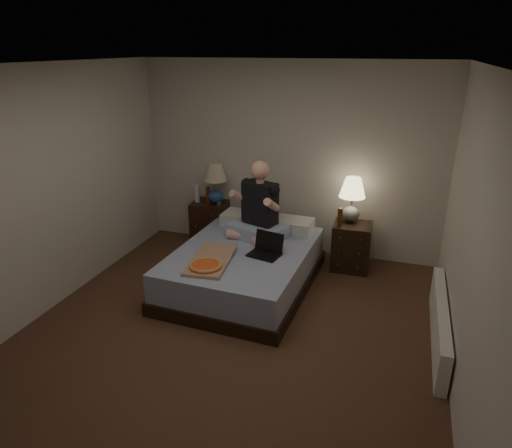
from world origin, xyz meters
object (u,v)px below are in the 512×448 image
(nightstand_left, at_px, (210,223))
(beer_bottle_left, at_px, (208,195))
(bed, at_px, (244,268))
(beer_bottle_right, at_px, (340,217))
(laptop, at_px, (264,246))
(radiator, at_px, (439,323))
(lamp_right, at_px, (352,200))
(soda_can, at_px, (219,200))
(water_bottle, at_px, (197,193))
(pizza_box, at_px, (206,266))
(lamp_left, at_px, (216,183))
(person, at_px, (257,200))
(nightstand_right, at_px, (351,246))

(nightstand_left, bearing_deg, beer_bottle_left, -90.02)
(bed, height_order, beer_bottle_right, beer_bottle_right)
(beer_bottle_left, relative_size, laptop, 0.68)
(bed, bearing_deg, radiator, -9.00)
(lamp_right, distance_m, soda_can, 1.80)
(water_bottle, distance_m, pizza_box, 1.81)
(bed, height_order, beer_bottle_left, beer_bottle_left)
(lamp_right, xyz_separation_m, beer_bottle_left, (-1.94, 0.02, -0.14))
(nightstand_left, distance_m, soda_can, 0.39)
(water_bottle, height_order, beer_bottle_left, water_bottle)
(beer_bottle_right, bearing_deg, lamp_left, 170.77)
(lamp_right, relative_size, pizza_box, 0.74)
(lamp_left, distance_m, beer_bottle_right, 1.77)
(bed, xyz_separation_m, lamp_left, (-0.77, 1.04, 0.66))
(water_bottle, height_order, person, person)
(nightstand_left, bearing_deg, pizza_box, -72.30)
(nightstand_left, height_order, lamp_right, lamp_right)
(soda_can, xyz_separation_m, radiator, (2.84, -1.44, -0.47))
(bed, height_order, water_bottle, water_bottle)
(lamp_left, bearing_deg, soda_can, -31.05)
(nightstand_right, bearing_deg, soda_can, 173.91)
(lamp_left, relative_size, water_bottle, 2.24)
(beer_bottle_left, bearing_deg, radiator, -25.36)
(bed, xyz_separation_m, laptop, (0.28, -0.09, 0.36))
(bed, relative_size, laptop, 5.59)
(lamp_left, distance_m, person, 1.03)
(nightstand_left, bearing_deg, person, -39.70)
(soda_can, distance_m, radiator, 3.22)
(soda_can, relative_size, radiator, 0.06)
(person, bearing_deg, nightstand_left, 163.99)
(soda_can, relative_size, beer_bottle_right, 0.43)
(nightstand_right, bearing_deg, person, -158.38)
(nightstand_right, distance_m, beer_bottle_right, 0.45)
(nightstand_left, bearing_deg, water_bottle, -168.00)
(pizza_box, relative_size, radiator, 0.47)
(lamp_right, xyz_separation_m, water_bottle, (-2.10, 0.02, -0.13))
(pizza_box, bearing_deg, radiator, -2.35)
(lamp_left, distance_m, lamp_right, 1.84)
(beer_bottle_left, relative_size, person, 0.25)
(pizza_box, bearing_deg, bed, 65.35)
(lamp_right, height_order, person, person)
(pizza_box, bearing_deg, beer_bottle_right, 42.75)
(nightstand_left, distance_m, pizza_box, 1.79)
(nightstand_right, bearing_deg, lamp_left, 173.10)
(lamp_left, bearing_deg, nightstand_right, -5.16)
(soda_can, bearing_deg, nightstand_left, 168.28)
(nightstand_right, xyz_separation_m, water_bottle, (-2.15, 0.12, 0.45))
(person, bearing_deg, lamp_right, 47.87)
(pizza_box, bearing_deg, water_bottle, 110.98)
(lamp_right, bearing_deg, nightstand_right, -63.49)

